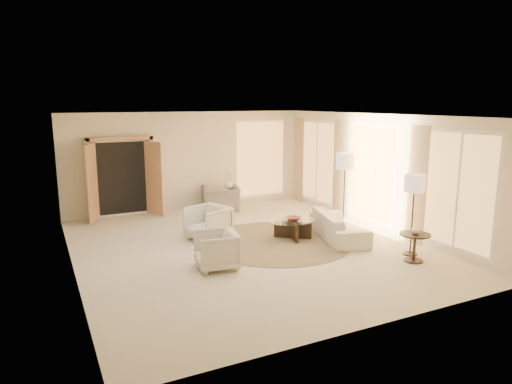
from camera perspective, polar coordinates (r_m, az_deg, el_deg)
name	(u,v)px	position (r m, az deg, el deg)	size (l,w,h in m)	color
room	(247,183)	(9.59, -1.09, 1.12)	(7.04, 8.04, 2.83)	beige
windows_right	(373,173)	(11.54, 14.41, 2.26)	(0.10, 6.40, 2.40)	#EEAF5F
window_back_corner	(261,159)	(14.10, 0.58, 4.19)	(1.70, 0.10, 2.40)	#EEAF5F
curtains_right	(349,171)	(12.21, 11.49, 2.62)	(0.06, 5.20, 2.60)	tan
french_doors	(123,178)	(12.71, -16.32, 1.66)	(1.95, 0.66, 2.16)	tan
area_rug	(276,241)	(10.28, 2.54, -6.18)	(3.35, 3.35, 0.01)	#453724
sofa	(339,226)	(10.62, 10.29, -4.15)	(2.04, 0.80, 0.59)	beige
armchair_left	(208,221)	(10.38, -6.03, -3.67)	(0.82, 0.77, 0.84)	beige
armchair_right	(217,248)	(8.62, -4.94, -7.03)	(0.75, 0.70, 0.77)	beige
accent_chair	(221,195)	(13.12, -4.41, -0.34)	(1.04, 0.67, 0.91)	gray
coffee_table	(293,227)	(10.47, 4.62, -4.39)	(1.44, 1.44, 0.42)	black
end_table	(415,242)	(9.46, 19.22, -5.98)	(0.59, 0.59, 0.56)	black
side_table	(229,197)	(13.23, -3.40, -0.62)	(0.52, 0.52, 0.61)	black
floor_lamp_near	(345,165)	(11.37, 11.09, 3.39)	(0.45, 0.45, 1.85)	black
floor_lamp_far	(414,187)	(9.61, 19.19, 0.61)	(0.40, 0.40, 1.66)	black
bowl	(293,219)	(10.42, 4.64, -3.34)	(0.34, 0.34, 0.08)	brown
end_vase	(416,230)	(9.39, 19.32, -4.47)	(0.16, 0.16, 0.17)	white
side_vase	(229,185)	(13.16, -3.42, 0.93)	(0.24, 0.24, 0.26)	white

